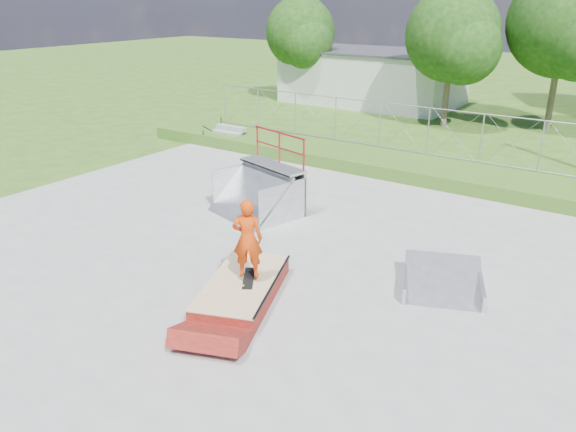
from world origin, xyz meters
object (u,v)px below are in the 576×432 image
flat_bank_ramp (443,281)px  skater (248,242)px  grind_box (242,289)px  quarter_pipe (254,177)px

flat_bank_ramp → skater: skater is taller
grind_box → flat_bank_ramp: flat_bank_ramp is taller
quarter_pipe → skater: bearing=-38.3°
quarter_pipe → skater: (2.96, -4.06, 0.15)m
grind_box → skater: skater is taller
quarter_pipe → skater: quarter_pipe is taller
flat_bank_ramp → skater: bearing=-163.3°
quarter_pipe → skater: size_ratio=1.37×
flat_bank_ramp → skater: 4.43m
flat_bank_ramp → quarter_pipe: bearing=145.8°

